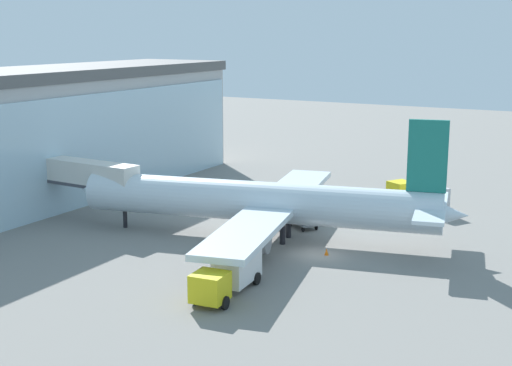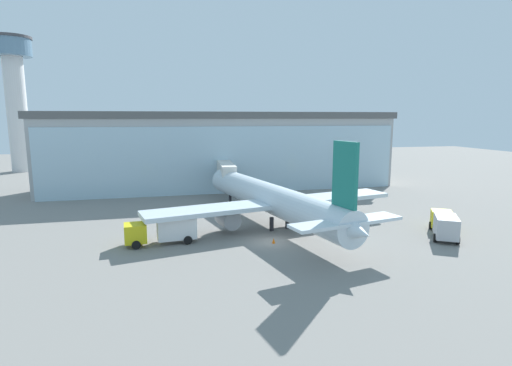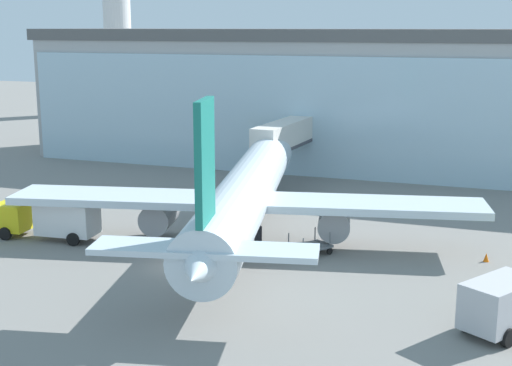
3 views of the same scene
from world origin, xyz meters
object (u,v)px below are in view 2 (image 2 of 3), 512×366
object	(u,v)px
control_tower	(15,89)
fuel_truck	(444,224)
jet_bridge	(225,170)
safety_cone_nose	(274,241)
catering_truck	(164,230)
safety_cone_wingtip	(383,215)
baggage_cart	(314,222)
airplane	(272,199)

from	to	relation	value
control_tower	fuel_truck	distance (m)	97.61
jet_bridge	safety_cone_nose	distance (m)	26.45
catering_truck	safety_cone_wingtip	distance (m)	29.10
baggage_cart	safety_cone_wingtip	xyz separation A→B (m)	(10.76, 2.58, -0.23)
control_tower	airplane	bearing A→B (deg)	-52.94
baggage_cart	safety_cone_nose	world-z (taller)	baggage_cart
airplane	fuel_truck	distance (m)	19.59
airplane	safety_cone_wingtip	xyz separation A→B (m)	(15.66, 1.11, -3.03)
control_tower	safety_cone_wingtip	world-z (taller)	control_tower
baggage_cart	safety_cone_nose	size ratio (longest dim) A/B	5.85
catering_truck	baggage_cart	world-z (taller)	catering_truck
jet_bridge	catering_truck	distance (m)	25.79
safety_cone_nose	safety_cone_wingtip	world-z (taller)	same
safety_cone_nose	jet_bridge	bearing A→B (deg)	92.83
airplane	baggage_cart	xyz separation A→B (m)	(4.90, -1.46, -2.81)
control_tower	safety_cone_wingtip	bearing A→B (deg)	-44.29
control_tower	fuel_truck	bearing A→B (deg)	-47.72
fuel_truck	safety_cone_nose	world-z (taller)	fuel_truck
baggage_cart	control_tower	bearing A→B (deg)	72.16
catering_truck	safety_cone_wingtip	world-z (taller)	catering_truck
baggage_cart	safety_cone_nose	distance (m)	8.36
catering_truck	safety_cone_nose	size ratio (longest dim) A/B	13.59
airplane	catering_truck	bearing A→B (deg)	94.93
baggage_cart	safety_cone_wingtip	size ratio (longest dim) A/B	5.85
safety_cone_nose	airplane	bearing A→B (deg)	76.39
airplane	safety_cone_nose	distance (m)	7.52
control_tower	catering_truck	world-z (taller)	control_tower
safety_cone_wingtip	control_tower	bearing A→B (deg)	135.71
jet_bridge	baggage_cart	distance (m)	22.63
baggage_cart	safety_cone_wingtip	bearing A→B (deg)	-43.54
safety_cone_nose	fuel_truck	bearing A→B (deg)	-5.91
control_tower	airplane	size ratio (longest dim) A/B	0.91
jet_bridge	baggage_cart	xyz separation A→B (m)	(7.81, -20.85, -4.04)
jet_bridge	safety_cone_nose	world-z (taller)	jet_bridge
baggage_cart	jet_bridge	bearing A→B (deg)	53.52
fuel_truck	jet_bridge	bearing A→B (deg)	67.11
catering_truck	fuel_truck	bearing A→B (deg)	166.19
jet_bridge	safety_cone_nose	size ratio (longest dim) A/B	26.66
control_tower	catering_truck	distance (m)	76.90
safety_cone_nose	safety_cone_wingtip	distance (m)	18.96
jet_bridge	catering_truck	xyz separation A→B (m)	(-10.02, -23.56, -3.08)
fuel_truck	safety_cone_nose	xyz separation A→B (m)	(-19.09, 1.98, -1.19)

